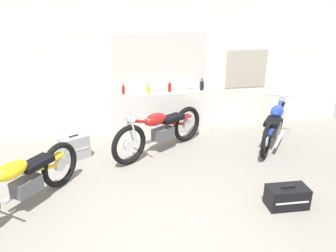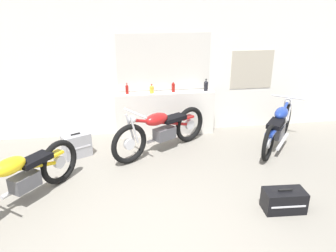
{
  "view_description": "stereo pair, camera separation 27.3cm",
  "coord_description": "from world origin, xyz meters",
  "views": [
    {
      "loc": [
        -0.46,
        -2.84,
        2.69
      ],
      "look_at": [
        0.59,
        2.18,
        0.7
      ],
      "focal_mm": 35.0,
      "sensor_mm": 36.0,
      "label": 1
    },
    {
      "loc": [
        -0.19,
        -2.89,
        2.69
      ],
      "look_at": [
        0.59,
        2.18,
        0.7
      ],
      "focal_mm": 35.0,
      "sensor_mm": 36.0,
      "label": 2
    }
  ],
  "objects": [
    {
      "name": "wall_back",
      "position": [
        0.03,
        3.73,
        1.4
      ],
      "size": [
        10.0,
        0.07,
        2.8
      ],
      "color": "silver",
      "rests_on": "ground_plane"
    },
    {
      "name": "sill_counter",
      "position": [
        0.74,
        3.55,
        0.46
      ],
      "size": [
        2.06,
        0.28,
        0.91
      ],
      "color": "silver",
      "rests_on": "ground_plane"
    },
    {
      "name": "bottle_leftmost",
      "position": [
        -0.04,
        3.55,
        1.01
      ],
      "size": [
        0.06,
        0.06,
        0.22
      ],
      "color": "maroon",
      "rests_on": "sill_counter"
    },
    {
      "name": "bottle_left_center",
      "position": [
        0.46,
        3.53,
        0.99
      ],
      "size": [
        0.09,
        0.09,
        0.18
      ],
      "color": "gold",
      "rests_on": "sill_counter"
    },
    {
      "name": "bottle_center",
      "position": [
        0.91,
        3.55,
        1.01
      ],
      "size": [
        0.07,
        0.07,
        0.23
      ],
      "color": "maroon",
      "rests_on": "sill_counter"
    },
    {
      "name": "bottle_right_center",
      "position": [
        1.59,
        3.54,
        1.02
      ],
      "size": [
        0.09,
        0.09,
        0.25
      ],
      "color": "black",
      "rests_on": "sill_counter"
    },
    {
      "name": "motorcycle_blue",
      "position": [
        2.82,
        2.6,
        0.42
      ],
      "size": [
        1.4,
        1.71,
        0.85
      ],
      "color": "black",
      "rests_on": "ground_plane"
    },
    {
      "name": "motorcycle_red",
      "position": [
        0.54,
        2.69,
        0.43
      ],
      "size": [
        1.89,
        1.23,
        0.91
      ],
      "color": "black",
      "rests_on": "ground_plane"
    },
    {
      "name": "motorcycle_yellow",
      "position": [
        -1.6,
        1.25,
        0.42
      ],
      "size": [
        1.36,
        1.72,
        0.88
      ],
      "color": "black",
      "rests_on": "ground_plane"
    },
    {
      "name": "hard_case_silver",
      "position": [
        -1.01,
        2.7,
        0.21
      ],
      "size": [
        0.55,
        0.45,
        0.45
      ],
      "color": "#9E9EA3",
      "rests_on": "ground_plane"
    },
    {
      "name": "hard_case_black",
      "position": [
        1.93,
        0.59,
        0.15
      ],
      "size": [
        0.57,
        0.33,
        0.32
      ],
      "color": "black",
      "rests_on": "ground_plane"
    }
  ]
}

